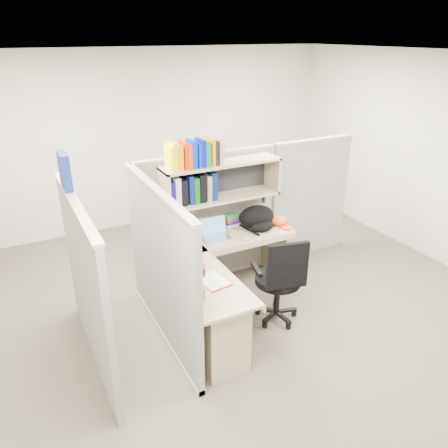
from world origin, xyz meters
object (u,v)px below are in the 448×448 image
task_chair (279,293)px  snack_canister (200,270)px  laptop (216,229)px  backpack (259,218)px  desk (221,303)px

task_chair → snack_canister: bearing=170.6°
laptop → task_chair: (0.34, -0.80, -0.48)m
laptop → backpack: bearing=4.7°
desk → task_chair: 0.69m
laptop → backpack: size_ratio=0.70×
desk → snack_canister: snack_canister is taller
snack_canister → laptop: bearing=52.6°
backpack → task_chair: size_ratio=0.44×
task_chair → backpack: bearing=73.9°
laptop → snack_canister: size_ratio=2.74×
laptop → backpack: (0.57, 0.01, 0.02)m
laptop → desk: bearing=-110.3°
laptop → snack_canister: laptop is taller
backpack → snack_canister: bearing=-139.4°
backpack → laptop: bearing=-170.2°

